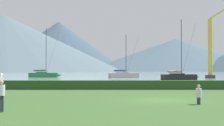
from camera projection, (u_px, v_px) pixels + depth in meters
The scene contains 12 objects.
ground_plane at pixel (162, 100), 20.21m from camera, with size 1000.00×1000.00×0.00m, color #3D602D.
harbor_water at pixel (119, 74), 157.17m from camera, with size 320.00×246.00×0.00m, color #8C9EA3.
hedge_line at pixel (145, 85), 31.22m from camera, with size 80.00×1.20×0.99m, color #284C23.
sailboat_slip_0 at pixel (180, 76), 60.54m from camera, with size 8.69×4.11×13.07m.
sailboat_slip_5 at pixel (125, 75), 76.32m from camera, with size 9.34×4.84×11.72m.
sailboat_slip_9 at pixel (45, 74), 80.70m from camera, with size 9.46×3.65×14.18m.
person_seated_viewer at pixel (199, 94), 17.68m from camera, with size 0.36×0.57×1.25m.
person_standing_walker at pixel (2, 93), 14.50m from camera, with size 0.36×0.55×1.65m.
dock_crane at pixel (212, 50), 72.62m from camera, with size 8.86×2.00×20.43m.
distant_hill_west_ridge at pixel (59, 46), 425.26m from camera, with size 206.57×206.57×75.04m, color #425666.
distant_hill_east_ridge at pixel (4, 43), 321.30m from camera, with size 273.38×273.38×64.65m, color slate.
distant_hill_far_shoulder at pixel (177, 55), 419.23m from camera, with size 275.61×275.61×48.13m, color #4C6070.
Camera 1 is at (-3.57, -20.27, 2.19)m, focal length 45.15 mm.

